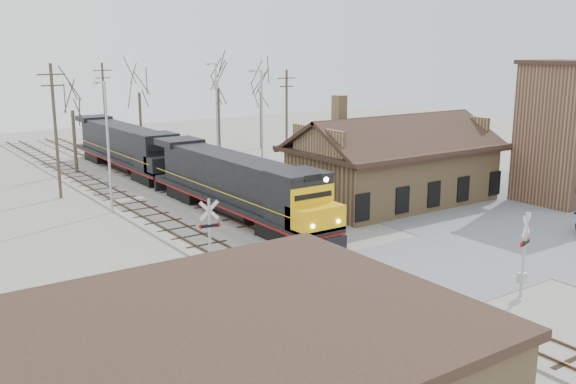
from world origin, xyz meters
The scene contains 21 objects.
ground centered at (0.00, 0.00, 0.00)m, with size 140.00×140.00×0.00m, color #9C978D.
road centered at (0.00, 0.00, 0.01)m, with size 60.00×9.00×0.03m, color slate.
parking_lot centered at (18.00, 4.00, 0.02)m, with size 22.00×26.00×0.03m, color slate.
track_main centered at (0.00, 15.00, 0.07)m, with size 3.40×90.00×0.24m.
track_siding centered at (-4.50, 15.00, 0.07)m, with size 3.40×90.00×0.24m.
depot centered at (11.99, 12.00, 2.41)m, with size 15.20×9.31×7.90m.
signal_tower centered at (22.39, 5.00, 5.08)m, with size 6.00×5.40×10.30m.
locomotive_lead centered at (0.00, 13.86, 2.30)m, with size 2.95×19.76×4.39m.
locomotive_trailing centered at (0.00, 33.90, 2.30)m, with size 2.95×19.76×4.15m.
crossbuck_near centered at (3.85, -4.98, 1.88)m, with size 1.11×0.42×3.99m.
crossbuck_far centered at (-6.49, 5.75, 1.84)m, with size 1.11×0.33×3.90m.
streetlight_a centered at (-6.29, 20.73, 5.03)m, with size 0.25×2.04×8.98m.
streetlight_b centered at (7.87, 23.63, 5.23)m, with size 0.25×2.04×9.38m.
streetlight_c centered at (9.98, 35.39, 5.38)m, with size 0.25×2.04×9.68m.
utility_pole_a centered at (-7.98, 27.03, 5.25)m, with size 2.00×0.24×10.05m.
utility_pole_b centered at (2.40, 46.42, 5.02)m, with size 2.00×0.24×9.59m.
utility_pole_c centered at (15.35, 30.74, 4.73)m, with size 2.00×0.24×9.03m.
tree_b centered at (-4.06, 35.99, 6.64)m, with size 3.81×3.81×9.33m.
tree_c centered at (5.92, 45.27, 7.40)m, with size 4.24×4.24×10.40m.
tree_d centered at (12.93, 40.30, 8.00)m, with size 4.58×4.58×11.23m.
tree_e centered at (17.80, 39.32, 7.25)m, with size 4.16×4.16×10.19m.
Camera 1 is at (-20.70, -21.66, 11.19)m, focal length 40.00 mm.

